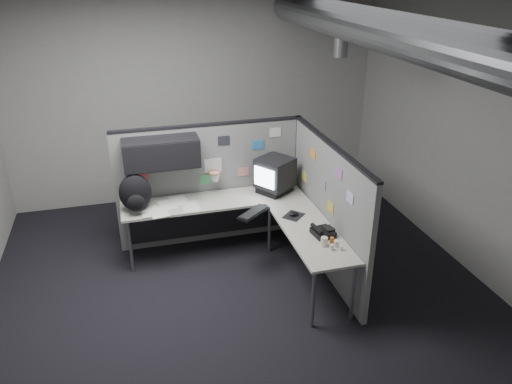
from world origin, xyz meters
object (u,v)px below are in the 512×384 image
object	(u,v)px
keyboard	(254,213)
monitor	(275,175)
backpack	(135,194)
desk	(239,216)
phone	(323,232)

from	to	relation	value
keyboard	monitor	bearing A→B (deg)	57.54
keyboard	backpack	bearing A→B (deg)	166.52
backpack	desk	bearing A→B (deg)	10.59
monitor	phone	bearing A→B (deg)	-71.09
phone	keyboard	bearing A→B (deg)	133.69
desk	keyboard	world-z (taller)	keyboard
desk	phone	distance (m)	1.17
desk	keyboard	xyz separation A→B (m)	(0.13, -0.23, 0.14)
phone	monitor	bearing A→B (deg)	100.29
monitor	keyboard	bearing A→B (deg)	-117.38
monitor	phone	size ratio (longest dim) A/B	2.14
phone	backpack	bearing A→B (deg)	151.58
desk	phone	xyz separation A→B (m)	(0.73, -0.91, 0.16)
monitor	keyboard	distance (m)	0.72
desk	monitor	size ratio (longest dim) A/B	4.14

